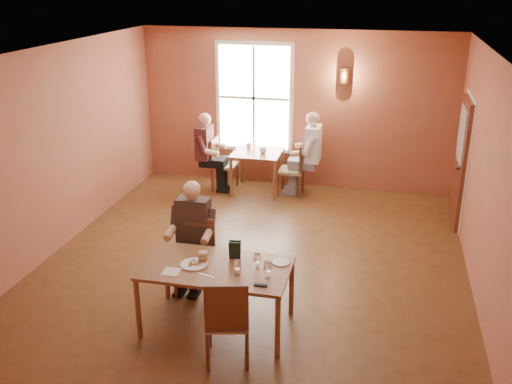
% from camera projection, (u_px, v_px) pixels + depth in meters
% --- Properties ---
extents(ground, '(6.00, 7.00, 0.01)m').
position_uv_depth(ground, '(253.00, 265.00, 8.23)').
color(ground, brown).
rests_on(ground, ground).
extents(wall_back, '(6.00, 0.04, 3.00)m').
position_uv_depth(wall_back, '(295.00, 110.00, 10.88)').
color(wall_back, brown).
rests_on(wall_back, ground).
extents(wall_front, '(6.00, 0.04, 3.00)m').
position_uv_depth(wall_front, '(150.00, 302.00, 4.51)').
color(wall_front, brown).
rests_on(wall_front, ground).
extents(wall_left, '(0.04, 7.00, 3.00)m').
position_uv_depth(wall_left, '(53.00, 151.00, 8.33)').
color(wall_left, brown).
rests_on(wall_left, ground).
extents(wall_right, '(0.04, 7.00, 3.00)m').
position_uv_depth(wall_right, '(488.00, 183.00, 7.06)').
color(wall_right, brown).
rests_on(wall_right, ground).
extents(ceiling, '(6.00, 7.00, 0.04)m').
position_uv_depth(ceiling, '(252.00, 53.00, 7.16)').
color(ceiling, white).
rests_on(ceiling, wall_back).
extents(window, '(1.36, 0.10, 1.96)m').
position_uv_depth(window, '(254.00, 98.00, 10.93)').
color(window, white).
rests_on(window, wall_back).
extents(door, '(0.12, 1.04, 2.10)m').
position_uv_depth(door, '(460.00, 162.00, 9.32)').
color(door, maroon).
rests_on(door, ground).
extents(wall_sconce, '(0.16, 0.16, 0.28)m').
position_uv_depth(wall_sconce, '(344.00, 76.00, 10.34)').
color(wall_sconce, brown).
rests_on(wall_sconce, wall_back).
extents(main_table, '(1.69, 0.95, 0.79)m').
position_uv_depth(main_table, '(217.00, 296.00, 6.67)').
color(main_table, brown).
rests_on(main_table, ground).
extents(chair_diner_main, '(0.44, 0.44, 0.98)m').
position_uv_depth(chair_diner_main, '(195.00, 259.00, 7.34)').
color(chair_diner_main, '#3E2415').
rests_on(chair_diner_main, ground).
extents(diner_main, '(0.56, 0.56, 1.41)m').
position_uv_depth(diner_main, '(193.00, 245.00, 7.23)').
color(diner_main, black).
rests_on(diner_main, ground).
extents(chair_empty, '(0.55, 0.55, 1.03)m').
position_uv_depth(chair_empty, '(227.00, 318.00, 6.05)').
color(chair_empty, brown).
rests_on(chair_empty, ground).
extents(plate_food, '(0.37, 0.37, 0.04)m').
position_uv_depth(plate_food, '(194.00, 264.00, 6.55)').
color(plate_food, silver).
rests_on(plate_food, main_table).
extents(sandwich, '(0.10, 0.09, 0.11)m').
position_uv_depth(sandwich, '(203.00, 258.00, 6.60)').
color(sandwich, tan).
rests_on(sandwich, main_table).
extents(goblet_a, '(0.09, 0.09, 0.19)m').
position_uv_depth(goblet_a, '(257.00, 261.00, 6.45)').
color(goblet_a, white).
rests_on(goblet_a, main_table).
extents(goblet_b, '(0.10, 0.10, 0.21)m').
position_uv_depth(goblet_b, '(268.00, 270.00, 6.24)').
color(goblet_b, white).
rests_on(goblet_b, main_table).
extents(goblet_c, '(0.10, 0.10, 0.19)m').
position_uv_depth(goblet_c, '(237.00, 267.00, 6.31)').
color(goblet_c, white).
rests_on(goblet_c, main_table).
extents(menu_stand, '(0.15, 0.09, 0.23)m').
position_uv_depth(menu_stand, '(235.00, 250.00, 6.67)').
color(menu_stand, black).
rests_on(menu_stand, main_table).
extents(knife, '(0.22, 0.07, 0.00)m').
position_uv_depth(knife, '(206.00, 275.00, 6.33)').
color(knife, white).
rests_on(knife, main_table).
extents(napkin, '(0.20, 0.20, 0.01)m').
position_uv_depth(napkin, '(171.00, 272.00, 6.40)').
color(napkin, white).
rests_on(napkin, main_table).
extents(side_plate, '(0.22, 0.22, 0.02)m').
position_uv_depth(side_plate, '(281.00, 262.00, 6.61)').
color(side_plate, white).
rests_on(side_plate, main_table).
extents(sunglasses, '(0.15, 0.05, 0.02)m').
position_uv_depth(sunglasses, '(260.00, 285.00, 6.11)').
color(sunglasses, black).
rests_on(sunglasses, main_table).
extents(second_table, '(0.90, 0.90, 0.79)m').
position_uv_depth(second_table, '(258.00, 172.00, 10.88)').
color(second_table, brown).
rests_on(second_table, ground).
extents(chair_diner_white, '(0.44, 0.44, 1.00)m').
position_uv_depth(chair_diner_white, '(291.00, 169.00, 10.70)').
color(chair_diner_white, '#3D2511').
rests_on(chair_diner_white, ground).
extents(diner_white, '(0.61, 0.61, 1.53)m').
position_uv_depth(diner_white, '(293.00, 156.00, 10.60)').
color(diner_white, white).
rests_on(diner_white, ground).
extents(chair_diner_maroon, '(0.44, 0.44, 1.00)m').
position_uv_depth(chair_diner_maroon, '(225.00, 164.00, 10.98)').
color(chair_diner_maroon, '#452511').
rests_on(chair_diner_maroon, ground).
extents(diner_maroon, '(0.58, 0.58, 1.45)m').
position_uv_depth(diner_maroon, '(223.00, 153.00, 10.90)').
color(diner_maroon, maroon).
rests_on(diner_maroon, ground).
extents(cup_a, '(0.15, 0.15, 0.11)m').
position_uv_depth(cup_a, '(263.00, 151.00, 10.61)').
color(cup_a, white).
rests_on(cup_a, second_table).
extents(cup_b, '(0.15, 0.15, 0.10)m').
position_uv_depth(cup_b, '(249.00, 146.00, 10.89)').
color(cup_b, white).
rests_on(cup_b, second_table).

